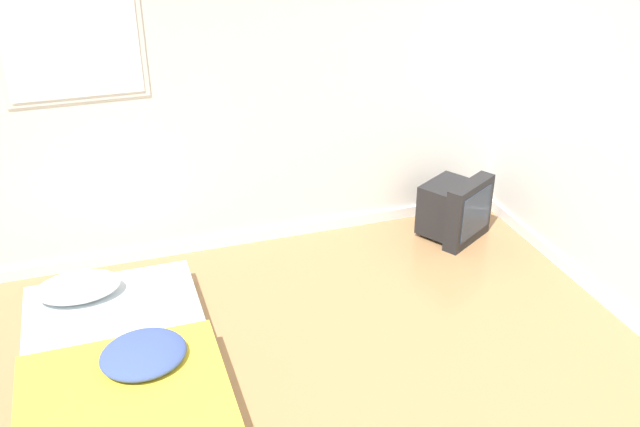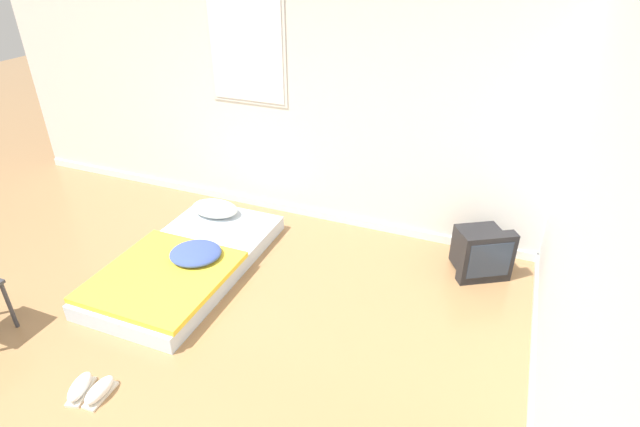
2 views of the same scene
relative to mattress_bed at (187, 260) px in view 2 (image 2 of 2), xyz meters
name	(u,v)px [view 2 (image 2 of 2)]	position (x,y,z in m)	size (l,w,h in m)	color
ground_plane	(118,424)	(0.57, -1.62, -0.11)	(20.00, 20.00, 0.00)	#997047
wall_back	(300,102)	(0.56, 1.41, 1.19)	(7.40, 0.08, 2.60)	silver
wall_right	(603,414)	(3.10, -1.62, 1.18)	(0.08, 8.39, 2.60)	silver
mattress_bed	(187,260)	(0.00, 0.00, 0.00)	(1.08, 2.00, 0.29)	silver
crt_tv	(481,252)	(2.55, 0.98, 0.13)	(0.58, 0.57, 0.49)	black
sneaker_pair	(90,389)	(0.24, -1.50, -0.06)	(0.30, 0.30, 0.10)	silver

